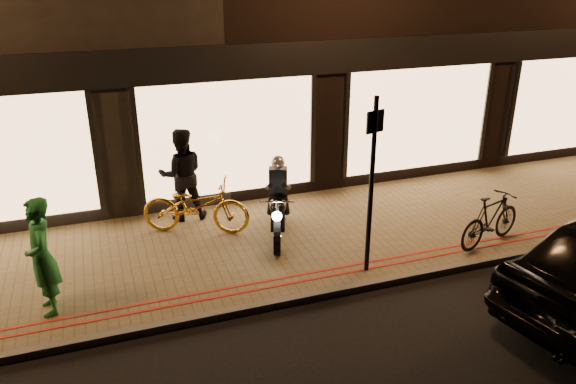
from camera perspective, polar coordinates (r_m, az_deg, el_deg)
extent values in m
plane|color=black|center=(8.98, 0.65, -11.44)|extent=(90.00, 90.00, 0.00)
cube|color=#716346|center=(10.58, -3.10, -5.47)|extent=(50.00, 4.00, 0.12)
cube|color=#59544C|center=(8.98, 0.54, -10.95)|extent=(50.00, 0.14, 0.12)
cube|color=maroon|center=(9.26, -0.32, -9.35)|extent=(50.00, 0.06, 0.01)
cube|color=maroon|center=(9.43, -0.73, -8.74)|extent=(50.00, 0.06, 0.01)
cube|color=black|center=(11.40, -6.32, 12.92)|extent=(48.00, 0.12, 0.70)
cube|color=#FFC27F|center=(11.74, -6.00, 5.48)|extent=(3.60, 0.06, 2.38)
cube|color=#FFC27F|center=(13.47, 13.06, 7.23)|extent=(3.60, 0.06, 2.38)
cube|color=#FFC27F|center=(16.29, 26.74, 8.00)|extent=(3.60, 0.06, 2.38)
cylinder|color=black|center=(10.03, -1.10, -4.65)|extent=(0.33, 0.64, 0.64)
cylinder|color=black|center=(11.20, -0.94, -1.63)|extent=(0.33, 0.64, 0.64)
cylinder|color=silver|center=(10.03, -1.10, -4.65)|extent=(0.18, 0.18, 0.14)
cylinder|color=silver|center=(11.20, -0.94, -1.63)|extent=(0.18, 0.18, 0.14)
cube|color=black|center=(10.62, -1.01, -2.55)|extent=(0.48, 0.75, 0.30)
ellipsoid|color=black|center=(10.38, -1.04, -1.35)|extent=(0.48, 0.58, 0.29)
cube|color=black|center=(10.77, -0.99, -0.43)|extent=(0.39, 0.59, 0.09)
cylinder|color=silver|center=(9.89, -1.10, -1.00)|extent=(0.57, 0.23, 0.03)
cylinder|color=silver|center=(9.94, -1.10, -2.98)|extent=(0.16, 0.32, 0.71)
sphere|color=white|center=(9.74, -1.13, -2.48)|extent=(0.22, 0.22, 0.17)
cylinder|color=silver|center=(11.08, -0.33, -2.14)|extent=(0.25, 0.54, 0.07)
cube|color=black|center=(10.52, -1.01, 1.05)|extent=(0.39, 0.32, 0.55)
sphere|color=silver|center=(10.32, -1.04, 3.05)|extent=(0.33, 0.33, 0.26)
cylinder|color=black|center=(10.22, -1.95, 0.56)|extent=(0.21, 0.61, 0.34)
cylinder|color=black|center=(10.21, -0.16, 0.55)|extent=(0.36, 0.57, 0.34)
cylinder|color=black|center=(10.66, -1.76, -1.28)|extent=(0.13, 0.27, 0.46)
cylinder|color=black|center=(10.65, -0.25, -1.28)|extent=(0.26, 0.28, 0.46)
cylinder|color=black|center=(9.12, 8.45, 0.39)|extent=(0.10, 0.10, 3.00)
cube|color=black|center=(8.77, 8.85, 7.07)|extent=(0.34, 0.13, 0.35)
imported|color=gold|center=(10.87, -9.36, -1.43)|extent=(2.18, 1.50, 1.09)
imported|color=black|center=(10.95, 19.90, -2.63)|extent=(1.72, 0.92, 0.99)
imported|color=#1E7232|center=(8.92, -23.73, -6.07)|extent=(0.53, 0.72, 1.82)
imported|color=black|center=(11.39, -10.74, 1.76)|extent=(0.96, 0.77, 1.89)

